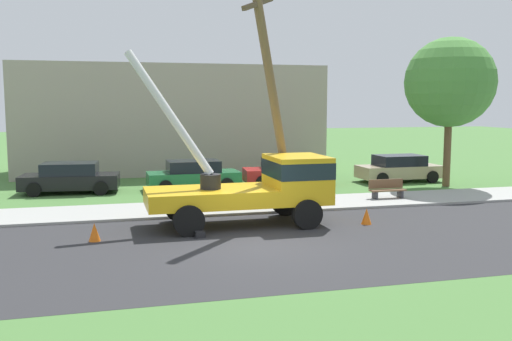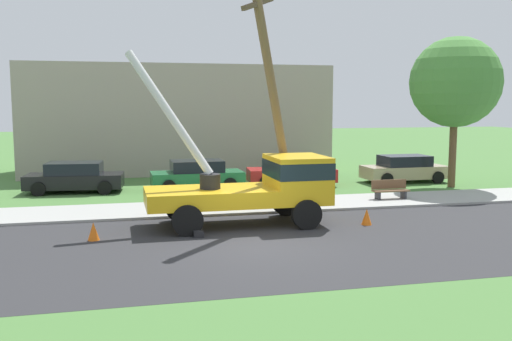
% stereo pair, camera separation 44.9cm
% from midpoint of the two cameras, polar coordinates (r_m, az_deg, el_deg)
% --- Properties ---
extents(ground_plane, '(120.00, 120.00, 0.00)m').
position_cam_midpoint_polar(ground_plane, '(28.50, -6.16, -1.65)').
color(ground_plane, '#477538').
extents(road_asphalt, '(80.00, 8.81, 0.01)m').
position_cam_midpoint_polar(road_asphalt, '(16.94, -0.09, -7.46)').
color(road_asphalt, '#2B2B2D').
rests_on(road_asphalt, ground).
extents(sidewalk_strip, '(80.00, 3.14, 0.10)m').
position_cam_midpoint_polar(sidewalk_strip, '(22.64, -3.90, -3.71)').
color(sidewalk_strip, '#9E9E99').
rests_on(sidewalk_strip, ground).
extents(utility_truck, '(6.78, 3.20, 5.98)m').
position_cam_midpoint_polar(utility_truck, '(19.54, -0.12, -1.34)').
color(utility_truck, gold).
rests_on(utility_truck, ground).
extents(leaning_utility_pole, '(2.75, 2.55, 8.65)m').
position_cam_midpoint_polar(leaning_utility_pole, '(20.48, 1.10, 7.51)').
color(leaning_utility_pole, brown).
rests_on(leaning_utility_pole, ground).
extents(traffic_cone_ahead, '(0.36, 0.36, 0.56)m').
position_cam_midpoint_polar(traffic_cone_ahead, '(19.96, 10.44, -4.57)').
color(traffic_cone_ahead, orange).
rests_on(traffic_cone_ahead, ground).
extents(traffic_cone_behind, '(0.36, 0.36, 0.56)m').
position_cam_midpoint_polar(traffic_cone_behind, '(18.02, -16.66, -5.98)').
color(traffic_cone_behind, orange).
rests_on(traffic_cone_behind, ground).
extents(parked_sedan_black, '(4.55, 2.28, 1.42)m').
position_cam_midpoint_polar(parked_sedan_black, '(27.76, -18.66, -0.71)').
color(parked_sedan_black, black).
rests_on(parked_sedan_black, ground).
extents(parked_sedan_green, '(4.44, 2.09, 1.42)m').
position_cam_midpoint_polar(parked_sedan_green, '(27.51, -6.79, -0.46)').
color(parked_sedan_green, '#1E6638').
rests_on(parked_sedan_green, ground).
extents(parked_sedan_red, '(4.56, 2.30, 1.42)m').
position_cam_midpoint_polar(parked_sedan_red, '(28.76, 2.73, -0.11)').
color(parked_sedan_red, '#B21E1E').
rests_on(parked_sedan_red, ground).
extents(parked_sedan_tan, '(4.42, 2.05, 1.42)m').
position_cam_midpoint_polar(parked_sedan_tan, '(30.99, 13.82, 0.20)').
color(parked_sedan_tan, tan).
rests_on(parked_sedan_tan, ground).
extents(park_bench, '(1.60, 0.45, 0.90)m').
position_cam_midpoint_polar(park_bench, '(24.98, 12.57, -1.90)').
color(park_bench, brown).
rests_on(park_bench, ground).
extents(roadside_tree_near, '(4.43, 4.43, 7.41)m').
position_cam_midpoint_polar(roadside_tree_near, '(29.78, 18.56, 8.39)').
color(roadside_tree_near, brown).
rests_on(roadside_tree_near, ground).
extents(lowrise_building_backdrop, '(18.00, 6.00, 6.40)m').
position_cam_midpoint_polar(lowrise_building_backdrop, '(35.31, -8.85, 5.16)').
color(lowrise_building_backdrop, '#A5998C').
rests_on(lowrise_building_backdrop, ground).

